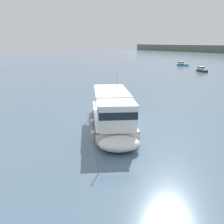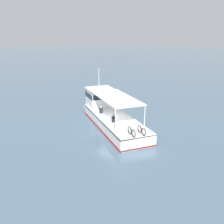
# 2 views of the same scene
# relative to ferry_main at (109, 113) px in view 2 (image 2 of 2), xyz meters

# --- Properties ---
(ground_plane) EXTENTS (400.00, 400.00, 0.00)m
(ground_plane) POSITION_rel_ferry_main_xyz_m (-1.52, 1.31, -1.01)
(ground_plane) COLOR slate
(ferry_main) EXTENTS (12.75, 8.44, 5.32)m
(ferry_main) POSITION_rel_ferry_main_xyz_m (0.00, 0.00, 0.00)
(ferry_main) COLOR white
(ferry_main) RESTS_ON ground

